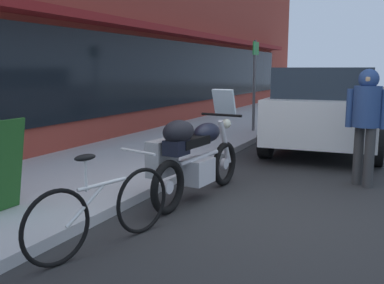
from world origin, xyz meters
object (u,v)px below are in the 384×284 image
Objects in this scene: touring_motorcycle at (192,154)px; pedestrian_walking at (366,113)px; parked_bicycle at (103,210)px; parking_sign_pole at (255,77)px; parked_minivan at (327,106)px.

pedestrian_walking reaches higher than touring_motorcycle.
parked_bicycle is 0.73× the size of parking_sign_pole.
pedestrian_walking is 4.96m from parking_sign_pole.
touring_motorcycle is 4.61m from parked_minivan.
touring_motorcycle is 0.94× the size of parking_sign_pole.
pedestrian_walking is at bearing -30.98° from parked_bicycle.
parked_bicycle is 0.98× the size of pedestrian_walking.
touring_motorcycle is at bearing -3.68° from parked_bicycle.
touring_motorcycle is 0.46× the size of parked_minivan.
parked_minivan is at bearing -121.64° from parking_sign_pole.
touring_motorcycle is 1.74m from parked_bicycle.
parked_minivan is 2.02× the size of parking_sign_pole.
touring_motorcycle is at bearing 131.00° from pedestrian_walking.
pedestrian_walking is (3.41, -2.05, 0.68)m from parked_bicycle.
parking_sign_pole reaches higher than parked_bicycle.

